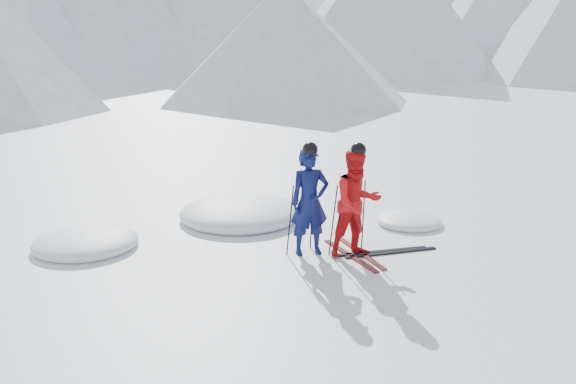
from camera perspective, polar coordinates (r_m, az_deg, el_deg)
ground at (r=11.42m, az=9.57°, el=-4.38°), size 160.00×160.00×0.00m
skier_blue at (r=10.29m, az=2.04°, el=-0.94°), size 0.78×0.64×1.84m
skier_red at (r=10.27m, az=6.46°, el=-1.04°), size 1.04×0.89×1.84m
pole_blue_left at (r=10.31m, az=0.20°, el=-2.67°), size 0.12×0.09×1.22m
pole_blue_right at (r=10.71m, az=2.25°, el=-2.02°), size 0.12×0.07×1.22m
pole_red_left at (r=10.35m, az=4.25°, el=-2.65°), size 0.12×0.10×1.23m
pole_red_right at (r=10.66m, az=7.06°, el=-2.20°), size 0.12×0.09×1.23m
ski_worn_left at (r=10.47m, az=5.83°, el=-5.93°), size 0.43×1.68×0.03m
ski_worn_right at (r=10.63m, az=6.80°, el=-5.65°), size 0.54×1.66×0.03m
ski_loose_a at (r=10.73m, az=8.67°, el=-5.52°), size 1.61×0.71×0.03m
ski_loose_b at (r=10.70m, az=9.61°, el=-5.62°), size 1.63×0.66×0.03m
snow_lumps at (r=12.12m, az=-6.42°, el=-3.16°), size 7.23×4.19×0.55m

